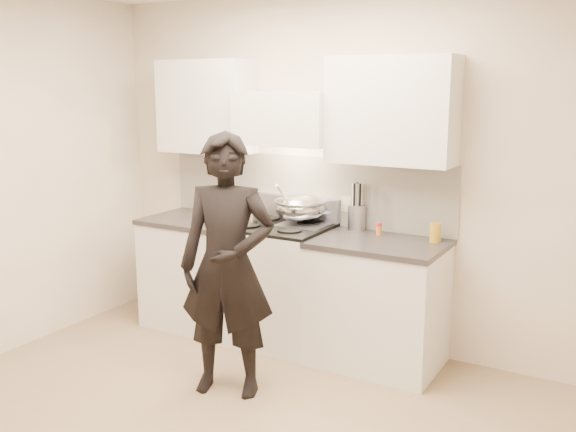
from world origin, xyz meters
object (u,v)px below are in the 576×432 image
Objects in this scene: stove at (279,283)px; wok at (300,207)px; counter_right at (378,303)px; person at (227,266)px; utensil_crock at (357,215)px.

stove is 1.89× the size of wok.
wok is (-0.72, 0.14, 0.61)m from counter_right.
person reaches higher than wok.
utensil_crock is 1.21m from person.
person is (-0.40, -1.13, -0.17)m from utensil_crock.
stove is 0.62m from wok.
wok is 1.41× the size of utensil_crock.
utensil_crock is (-0.29, 0.25, 0.57)m from counter_right.
counter_right is 1.19m from person.
counter_right is at bearing 33.81° from person.
wok is at bearing -166.89° from utensil_crock.
utensil_crock is at bearing 24.28° from stove.
counter_right is at bearing 0.00° from stove.
counter_right is 0.95m from wok.
stove reaches higher than counter_right.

